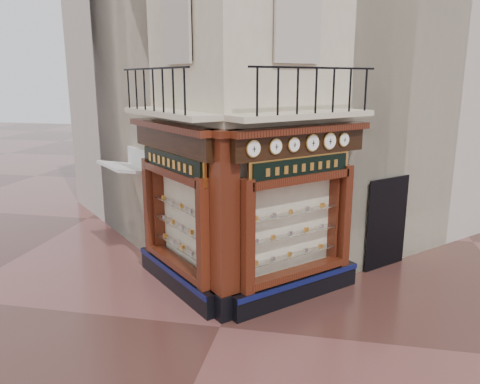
% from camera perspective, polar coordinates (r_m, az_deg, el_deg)
% --- Properties ---
extents(ground, '(80.00, 80.00, 0.00)m').
position_cam_1_polar(ground, '(9.96, -2.46, -16.12)').
color(ground, '#43241F').
rests_on(ground, ground).
extents(main_building, '(11.31, 11.31, 12.00)m').
position_cam_1_polar(main_building, '(14.74, 3.20, 17.74)').
color(main_building, beige).
rests_on(main_building, ground).
extents(neighbour_left, '(11.31, 11.31, 11.00)m').
position_cam_1_polar(neighbour_left, '(17.63, -3.93, 15.42)').
color(neighbour_left, '#B4AC9D').
rests_on(neighbour_left, ground).
extents(neighbour_right, '(11.31, 11.31, 11.00)m').
position_cam_1_polar(neighbour_right, '(17.04, 12.97, 15.18)').
color(neighbour_right, '#B4AC9D').
rests_on(neighbour_right, ground).
extents(shopfront_left, '(2.86, 2.86, 3.98)m').
position_cam_1_polar(shopfront_left, '(10.96, -7.80, -2.17)').
color(shopfront_left, black).
rests_on(shopfront_left, ground).
extents(shopfront_right, '(2.86, 2.86, 3.98)m').
position_cam_1_polar(shopfront_right, '(10.41, 7.03, -3.00)').
color(shopfront_right, black).
rests_on(shopfront_right, ground).
extents(corner_pilaster, '(0.85, 0.85, 3.98)m').
position_cam_1_polar(corner_pilaster, '(9.61, -1.87, -4.51)').
color(corner_pilaster, black).
rests_on(corner_pilaster, ground).
extents(balcony, '(5.94, 2.97, 1.03)m').
position_cam_1_polar(balcony, '(10.12, -0.70, 9.54)').
color(balcony, beige).
rests_on(balcony, ground).
extents(clock_a, '(0.28, 0.28, 0.34)m').
position_cam_1_polar(clock_a, '(9.09, 1.63, 5.29)').
color(clock_a, '#B78E3D').
rests_on(clock_a, ground).
extents(clock_b, '(0.26, 0.26, 0.32)m').
position_cam_1_polar(clock_b, '(9.42, 4.36, 5.55)').
color(clock_b, '#B78E3D').
rests_on(clock_b, ground).
extents(clock_c, '(0.26, 0.26, 0.31)m').
position_cam_1_polar(clock_c, '(9.72, 6.57, 5.75)').
color(clock_c, '#B78E3D').
rests_on(clock_c, ground).
extents(clock_d, '(0.30, 0.30, 0.37)m').
position_cam_1_polar(clock_d, '(10.05, 8.82, 5.94)').
color(clock_d, '#B78E3D').
rests_on(clock_d, ground).
extents(clock_e, '(0.30, 0.30, 0.37)m').
position_cam_1_polar(clock_e, '(10.40, 10.86, 6.10)').
color(clock_e, '#B78E3D').
rests_on(clock_e, ground).
extents(clock_f, '(0.26, 0.26, 0.31)m').
position_cam_1_polar(clock_f, '(10.71, 12.54, 6.24)').
color(clock_f, '#B78E3D').
rests_on(clock_f, ground).
extents(awning, '(1.93, 1.93, 0.26)m').
position_cam_1_polar(awning, '(13.69, -13.22, -7.90)').
color(awning, silver).
rests_on(awning, ground).
extents(signboard_left, '(2.20, 2.20, 0.59)m').
position_cam_1_polar(signboard_left, '(10.68, -8.36, 3.57)').
color(signboard_left, '#F0AD46').
rests_on(signboard_left, ground).
extents(signboard_right, '(2.00, 2.00, 0.53)m').
position_cam_1_polar(signboard_right, '(10.09, 7.51, 3.02)').
color(signboard_right, '#F0AD46').
rests_on(signboard_right, ground).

